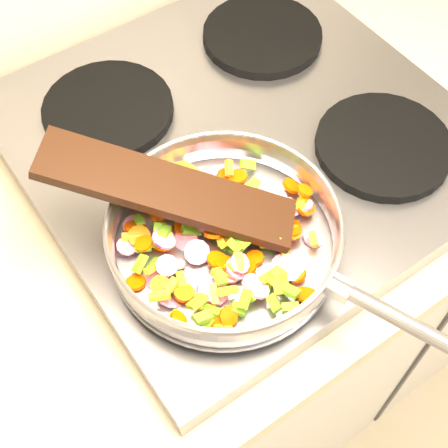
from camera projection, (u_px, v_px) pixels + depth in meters
cooktop at (242, 140)px, 0.91m from camera, size 0.60×0.60×0.04m
grate_fl at (218, 244)px, 0.78m from camera, size 0.19×0.19×0.02m
grate_fr at (383, 146)px, 0.87m from camera, size 0.19×0.19×0.02m
grate_bl at (108, 109)px, 0.90m from camera, size 0.19×0.19×0.02m
grate_br at (262, 35)px, 0.99m from camera, size 0.19×0.19×0.02m
saute_pan at (226, 233)px, 0.74m from camera, size 0.32×0.47×0.06m
vegetable_heap at (219, 242)px, 0.75m from camera, size 0.27×0.26×0.05m
wooden_spatula at (169, 190)px, 0.73m from camera, size 0.26×0.26×0.10m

